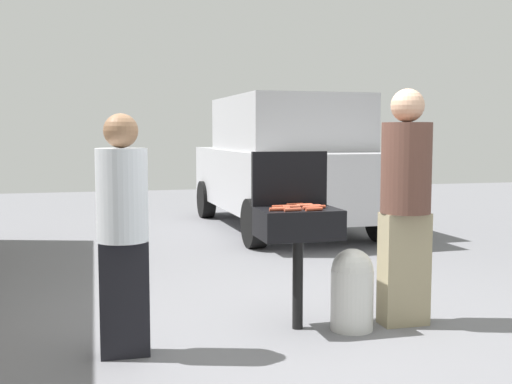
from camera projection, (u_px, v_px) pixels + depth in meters
The scene contains 19 objects.
ground_plane at pixel (306, 329), 4.78m from camera, with size 24.00×24.00×0.00m, color slate.
bbq_grill at pixel (298, 228), 4.73m from camera, with size 0.60×0.44×0.92m.
grill_lid_open at pixel (289, 178), 4.90m from camera, with size 0.60×0.05×0.42m, color black.
hot_dog_0 at pixel (281, 209), 4.61m from camera, with size 0.03×0.03×0.13m, color #B74C33.
hot_dog_1 at pixel (314, 209), 4.57m from camera, with size 0.03×0.03×0.13m, color #AD4228.
hot_dog_2 at pixel (295, 205), 4.85m from camera, with size 0.03×0.03×0.13m, color #AD4228.
hot_dog_3 at pixel (317, 207), 4.71m from camera, with size 0.03×0.03×0.13m, color #AD4228.
hot_dog_4 at pixel (304, 206), 4.80m from camera, with size 0.03×0.03×0.13m, color #C6593D.
hot_dog_5 at pixel (280, 207), 4.72m from camera, with size 0.03×0.03×0.13m, color #AD4228.
hot_dog_6 at pixel (303, 205), 4.82m from camera, with size 0.03×0.03×0.13m, color #AD4228.
hot_dog_7 at pixel (293, 210), 4.55m from camera, with size 0.03×0.03×0.13m, color #B74C33.
hot_dog_8 at pixel (311, 208), 4.66m from camera, with size 0.03×0.03×0.13m, color #B74C33.
hot_dog_9 at pixel (278, 209), 4.57m from camera, with size 0.03×0.03×0.13m, color #AD4228.
hot_dog_10 at pixel (312, 206), 4.76m from camera, with size 0.03×0.03×0.13m, color #B74C33.
hot_dog_11 at pixel (291, 207), 4.71m from camera, with size 0.03×0.03×0.13m, color #B74C33.
propane_tank at pixel (352, 288), 4.74m from camera, with size 0.32×0.32×0.62m.
person_left at pixel (123, 226), 4.14m from camera, with size 0.34×0.34×1.61m.
person_right at pixel (406, 198), 4.82m from camera, with size 0.38×0.38×1.81m.
parked_minivan at pixel (285, 162), 9.73m from camera, with size 2.14×4.46×2.02m.
Camera 1 is at (-1.52, -4.42, 1.48)m, focal length 44.39 mm.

